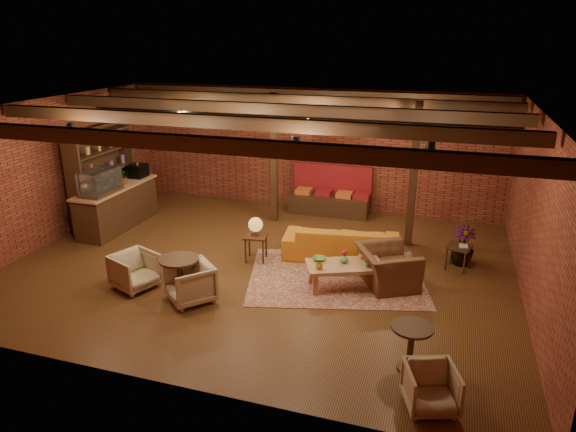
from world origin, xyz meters
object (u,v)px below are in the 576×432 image
(round_table_left, at_px, (180,271))
(armchair_b, at_px, (190,281))
(coffee_table, at_px, (344,267))
(plant_tall, at_px, (468,208))
(armchair_far, at_px, (431,386))
(armchair_right, at_px, (387,261))
(round_table_right, at_px, (411,341))
(armchair_a, at_px, (135,269))
(side_table_lamp, at_px, (256,228))
(side_table_book, at_px, (459,248))
(sofa, at_px, (341,242))

(round_table_left, bearing_deg, armchair_b, -23.67)
(coffee_table, height_order, plant_tall, plant_tall)
(armchair_far, bearing_deg, armchair_right, 87.39)
(armchair_b, height_order, round_table_right, armchair_b)
(coffee_table, xyz_separation_m, armchair_a, (-3.70, -1.18, -0.05))
(side_table_lamp, bearing_deg, armchair_b, -103.64)
(round_table_left, height_order, armchair_b, armchair_b)
(armchair_right, xyz_separation_m, side_table_book, (1.28, 1.14, -0.03))
(coffee_table, distance_m, armchair_far, 3.39)
(armchair_a, height_order, round_table_right, armchair_a)
(sofa, height_order, round_table_right, sofa)
(armchair_a, bearing_deg, armchair_b, -75.09)
(armchair_a, height_order, armchair_far, armchair_a)
(armchair_b, distance_m, armchair_right, 3.65)
(armchair_right, xyz_separation_m, plant_tall, (1.36, 1.40, 0.73))
(armchair_b, xyz_separation_m, armchair_far, (4.22, -1.58, -0.06))
(coffee_table, height_order, armchair_far, coffee_table)
(sofa, distance_m, armchair_far, 4.73)
(side_table_lamp, xyz_separation_m, side_table_book, (4.04, 0.83, -0.26))
(plant_tall, bearing_deg, round_table_right, -100.22)
(sofa, height_order, armchair_far, sofa)
(side_table_book, bearing_deg, side_table_lamp, -168.40)
(sofa, distance_m, armchair_right, 1.48)
(round_table_right, bearing_deg, sofa, 116.34)
(armchair_b, distance_m, armchair_far, 4.50)
(coffee_table, distance_m, armchair_a, 3.89)
(armchair_b, height_order, plant_tall, plant_tall)
(round_table_right, xyz_separation_m, armchair_far, (0.32, -0.75, -0.14))
(coffee_table, distance_m, armchair_right, 0.84)
(armchair_b, bearing_deg, sofa, 93.18)
(side_table_book, bearing_deg, armchair_b, -148.05)
(armchair_b, bearing_deg, armchair_far, 21.47)
(sofa, distance_m, side_table_lamp, 1.84)
(sofa, relative_size, coffee_table, 1.55)
(round_table_left, height_order, armchair_right, armchair_right)
(side_table_lamp, bearing_deg, armchair_a, -132.74)
(coffee_table, distance_m, side_table_book, 2.52)
(armchair_b, bearing_deg, side_table_book, 74.01)
(coffee_table, bearing_deg, round_table_left, -155.97)
(side_table_lamp, bearing_deg, coffee_table, -18.23)
(side_table_book, height_order, armchair_far, armchair_far)
(armchair_right, height_order, plant_tall, plant_tall)
(coffee_table, relative_size, armchair_a, 2.08)
(side_table_lamp, bearing_deg, armchair_far, -43.75)
(sofa, bearing_deg, armchair_far, 107.51)
(sofa, xyz_separation_m, side_table_book, (2.36, 0.14, 0.11))
(side_table_book, xyz_separation_m, round_table_right, (-0.62, -3.65, -0.00))
(armchair_a, relative_size, side_table_book, 1.35)
(armchair_right, relative_size, armchair_far, 1.75)
(armchair_right, xyz_separation_m, round_table_right, (0.65, -2.51, -0.03))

